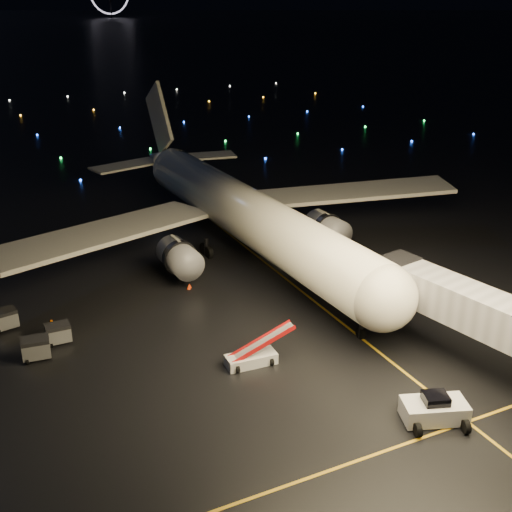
{
  "coord_description": "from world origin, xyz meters",
  "views": [
    {
      "loc": [
        -16.61,
        -36.08,
        27.07
      ],
      "look_at": [
        6.65,
        12.0,
        5.0
      ],
      "focal_mm": 45.0,
      "sensor_mm": 36.0,
      "label": 1
    }
  ],
  "objects_px": {
    "airliner": "(232,178)",
    "belt_loader": "(251,348)",
    "pushback_tug": "(434,407)",
    "baggage_cart_0": "(58,334)",
    "baggage_cart_1": "(36,348)",
    "baggage_cart_2": "(4,320)",
    "crew_c": "(52,329)"
  },
  "relations": [
    {
      "from": "crew_c",
      "to": "baggage_cart_2",
      "type": "height_order",
      "value": "baggage_cart_2"
    },
    {
      "from": "pushback_tug",
      "to": "belt_loader",
      "type": "xyz_separation_m",
      "value": [
        -8.16,
        11.81,
        0.39
      ]
    },
    {
      "from": "belt_loader",
      "to": "baggage_cart_0",
      "type": "distance_m",
      "value": 16.39
    },
    {
      "from": "airliner",
      "to": "belt_loader",
      "type": "relative_size",
      "value": 9.59
    },
    {
      "from": "baggage_cart_1",
      "to": "baggage_cart_2",
      "type": "distance_m",
      "value": 6.51
    },
    {
      "from": "baggage_cart_2",
      "to": "baggage_cart_1",
      "type": "bearing_deg",
      "value": -86.05
    },
    {
      "from": "airliner",
      "to": "pushback_tug",
      "type": "relative_size",
      "value": 12.98
    },
    {
      "from": "airliner",
      "to": "belt_loader",
      "type": "distance_m",
      "value": 26.43
    },
    {
      "from": "baggage_cart_1",
      "to": "baggage_cart_2",
      "type": "height_order",
      "value": "baggage_cart_1"
    },
    {
      "from": "belt_loader",
      "to": "baggage_cart_0",
      "type": "relative_size",
      "value": 2.96
    },
    {
      "from": "baggage_cart_0",
      "to": "airliner",
      "type": "bearing_deg",
      "value": 32.98
    },
    {
      "from": "airliner",
      "to": "baggage_cart_1",
      "type": "height_order",
      "value": "airliner"
    },
    {
      "from": "crew_c",
      "to": "baggage_cart_0",
      "type": "height_order",
      "value": "crew_c"
    },
    {
      "from": "pushback_tug",
      "to": "belt_loader",
      "type": "bearing_deg",
      "value": 144.38
    },
    {
      "from": "crew_c",
      "to": "baggage_cart_1",
      "type": "relative_size",
      "value": 0.82
    },
    {
      "from": "pushback_tug",
      "to": "crew_c",
      "type": "relative_size",
      "value": 2.46
    },
    {
      "from": "pushback_tug",
      "to": "baggage_cart_1",
      "type": "relative_size",
      "value": 2.02
    },
    {
      "from": "airliner",
      "to": "pushback_tug",
      "type": "distance_m",
      "value": 36.44
    },
    {
      "from": "pushback_tug",
      "to": "baggage_cart_2",
      "type": "bearing_deg",
      "value": 153.17
    },
    {
      "from": "crew_c",
      "to": "baggage_cart_1",
      "type": "distance_m",
      "value": 3.23
    },
    {
      "from": "airliner",
      "to": "belt_loader",
      "type": "height_order",
      "value": "airliner"
    },
    {
      "from": "airliner",
      "to": "baggage_cart_2",
      "type": "distance_m",
      "value": 28.37
    },
    {
      "from": "belt_loader",
      "to": "baggage_cart_2",
      "type": "xyz_separation_m",
      "value": [
        -16.73,
        14.47,
        -0.54
      ]
    },
    {
      "from": "airliner",
      "to": "baggage_cart_0",
      "type": "distance_m",
      "value": 27.0
    },
    {
      "from": "baggage_cart_2",
      "to": "belt_loader",
      "type": "bearing_deg",
      "value": -52.53
    },
    {
      "from": "baggage_cart_0",
      "to": "baggage_cart_2",
      "type": "distance_m",
      "value": 5.84
    },
    {
      "from": "belt_loader",
      "to": "baggage_cart_1",
      "type": "relative_size",
      "value": 2.74
    },
    {
      "from": "airliner",
      "to": "baggage_cart_2",
      "type": "xyz_separation_m",
      "value": [
        -25.78,
        -9.49,
        -7.07
      ]
    },
    {
      "from": "airliner",
      "to": "baggage_cart_1",
      "type": "relative_size",
      "value": 26.24
    },
    {
      "from": "pushback_tug",
      "to": "baggage_cart_0",
      "type": "bearing_deg",
      "value": 153.78
    },
    {
      "from": "baggage_cart_0",
      "to": "baggage_cart_1",
      "type": "relative_size",
      "value": 0.93
    },
    {
      "from": "crew_c",
      "to": "baggage_cart_1",
      "type": "height_order",
      "value": "baggage_cart_1"
    }
  ]
}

